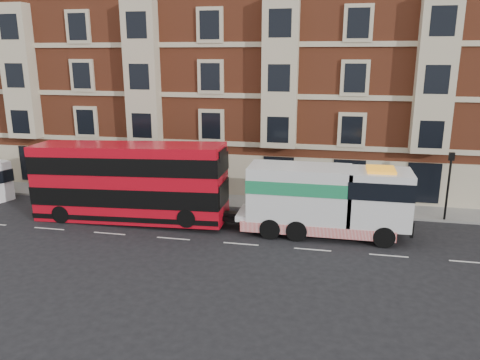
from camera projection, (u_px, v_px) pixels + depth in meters
name	position (u px, v px, depth m)	size (l,w,h in m)	color
ground	(241.00, 244.00, 26.31)	(120.00, 120.00, 0.00)	black
sidewalk	(262.00, 203.00, 33.39)	(90.00, 3.00, 0.15)	slate
victorian_terrace	(284.00, 58.00, 37.81)	(45.00, 12.00, 20.40)	brown
lamp_post_west	(174.00, 168.00, 32.64)	(0.35, 0.15, 4.35)	black
lamp_post_east	(449.00, 181.00, 29.17)	(0.35, 0.15, 4.35)	black
double_decker_bus	(129.00, 181.00, 29.36)	(12.26, 2.81, 4.96)	red
tow_truck	(323.00, 199.00, 27.16)	(9.82, 2.90, 4.09)	silver
pedestrian	(107.00, 188.00, 34.06)	(0.55, 0.36, 1.50)	#182731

